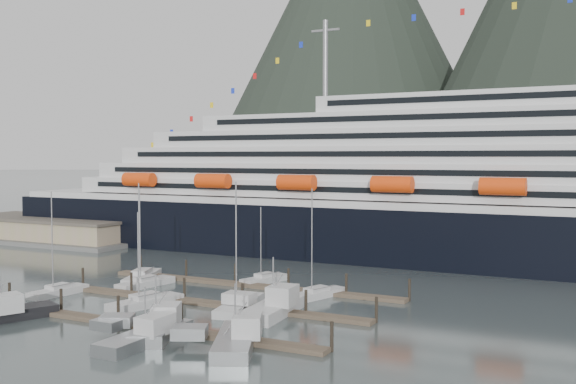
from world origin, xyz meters
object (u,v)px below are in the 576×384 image
trawler_e (272,307)px  sailboat_d (240,306)px  trawler_a (0,313)px  trawler_b (155,327)px  sailboat_a (58,292)px  sailboat_b (146,284)px  trawler_d (234,339)px  sailboat_e (142,278)px  trawler_c (144,335)px  sailboat_g (317,295)px  cruise_ship (535,198)px  sailboat_c (145,303)px  sailboat_f (265,280)px  warehouse (51,231)px

trawler_e → sailboat_d: bearing=75.0°
trawler_a → trawler_b: (20.25, 2.99, 0.02)m
sailboat_a → sailboat_b: bearing=-29.3°
trawler_b → trawler_d: bearing=-117.4°
sailboat_d → sailboat_e: sailboat_d is taller
trawler_a → trawler_c: size_ratio=1.03×
sailboat_g → trawler_d: bearing=-156.3°
sailboat_a → trawler_e: bearing=-80.3°
sailboat_b → trawler_d: size_ratio=1.19×
sailboat_b → cruise_ship: bearing=-38.9°
sailboat_a → sailboat_e: sailboat_e is taller
sailboat_c → sailboat_g: bearing=-35.8°
cruise_ship → trawler_d: cruise_ship is taller
cruise_ship → trawler_e: size_ratio=17.14×
sailboat_e → sailboat_g: 29.40m
sailboat_e → sailboat_b: bearing=-156.4°
sailboat_b → sailboat_d: sailboat_d is taller
sailboat_g → trawler_c: bearing=-175.4°
sailboat_c → trawler_d: (19.94, -10.90, 0.48)m
cruise_ship → trawler_e: cruise_ship is taller
sailboat_f → sailboat_d: bearing=-145.1°
sailboat_a → trawler_c: 29.38m
trawler_e → trawler_a: bearing=116.8°
sailboat_b → sailboat_g: size_ratio=0.96×
sailboat_b → trawler_d: bearing=-119.1°
sailboat_c → trawler_d: 22.73m
sailboat_f → trawler_a: bearing=171.4°
trawler_a → trawler_b: size_ratio=1.13×
sailboat_a → sailboat_c: sailboat_a is taller
sailboat_c → sailboat_d: size_ratio=0.76×
sailboat_d → trawler_d: 17.27m
sailboat_f → trawler_d: 35.26m
sailboat_d → sailboat_g: 12.13m
sailboat_b → sailboat_f: bearing=-44.8°
warehouse → trawler_a: trawler_a is taller
trawler_a → warehouse: bearing=65.3°
sailboat_f → trawler_c: 35.11m
sailboat_d → trawler_d: sailboat_d is taller
sailboat_d → sailboat_e: size_ratio=1.06×
sailboat_c → trawler_d: size_ratio=1.02×
trawler_c → trawler_e: 17.72m
sailboat_f → trawler_b: bearing=-156.5°
trawler_c → trawler_e: (5.96, 16.69, 0.13)m
sailboat_f → sailboat_b: bearing=143.3°
cruise_ship → sailboat_e: bearing=-141.1°
sailboat_a → sailboat_e: 14.31m
sailboat_g → trawler_a: 39.69m
trawler_a → trawler_d: 30.46m
trawler_c → trawler_d: trawler_d is taller
cruise_ship → trawler_b: bearing=-114.4°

